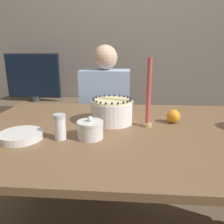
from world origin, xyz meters
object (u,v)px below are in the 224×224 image
object	(u,v)px
sugar_bowl	(90,130)
sugar_shaker	(60,127)
candle	(148,99)
person_man_blue_shirt	(106,126)
cake	(112,111)
tv_monitor	(33,77)

from	to	relation	value
sugar_bowl	sugar_shaker	xyz separation A→B (m)	(-0.13, -0.02, 0.02)
sugar_shaker	candle	distance (m)	0.46
sugar_bowl	candle	size ratio (longest dim) A/B	0.34
sugar_shaker	person_man_blue_shirt	distance (m)	0.93
candle	person_man_blue_shirt	size ratio (longest dim) A/B	0.30
cake	tv_monitor	size ratio (longest dim) A/B	0.41
cake	tv_monitor	xyz separation A→B (m)	(-0.89, 1.03, 0.06)
sugar_bowl	sugar_shaker	distance (m)	0.14
sugar_shaker	tv_monitor	size ratio (longest dim) A/B	0.21
person_man_blue_shirt	cake	bearing A→B (deg)	99.34
cake	sugar_bowl	distance (m)	0.25
sugar_bowl	candle	distance (m)	0.34
cake	sugar_bowl	size ratio (longest dim) A/B	1.94
sugar_shaker	cake	bearing A→B (deg)	49.58
cake	person_man_blue_shirt	size ratio (longest dim) A/B	0.19
tv_monitor	cake	bearing A→B (deg)	-49.06
sugar_bowl	sugar_shaker	world-z (taller)	sugar_shaker
candle	tv_monitor	world-z (taller)	tv_monitor
sugar_bowl	cake	bearing A→B (deg)	70.65
candle	sugar_bowl	bearing A→B (deg)	-146.50
cake	person_man_blue_shirt	world-z (taller)	person_man_blue_shirt
cake	sugar_shaker	distance (m)	0.33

